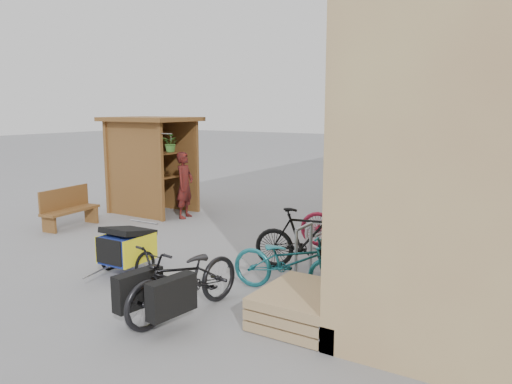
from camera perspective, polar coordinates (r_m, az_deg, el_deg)
The scene contains 17 objects.
ground at distance 9.08m, azimuth -7.78°, elevation -7.30°, with size 80.00×80.00×0.00m, color gray.
kiosk at distance 12.77m, azimuth -12.19°, elevation 4.57°, with size 2.49×1.65×2.40m.
bike_rack at distance 9.86m, azimuth 11.73°, elevation -2.96°, with size 0.05×5.35×0.86m.
pallet_stack at distance 6.34m, azimuth 5.41°, elevation -12.87°, with size 1.00×1.20×0.40m.
bench at distance 11.80m, azimuth -20.66°, elevation -1.65°, with size 0.58×1.43×0.88m.
shopping_carts at distance 13.38m, azimuth 20.43°, elevation 0.20°, with size 0.56×1.87×1.00m.
child_trailer at distance 8.27m, azimuth -14.56°, elevation -6.01°, with size 0.81×1.37×0.80m.
cargo_bike at distance 6.46m, azimuth -8.33°, elevation -9.89°, with size 0.89×1.93×0.98m.
person_kiosk at distance 12.06m, azimuth -8.15°, elevation 0.79°, with size 0.58×0.38×1.60m, color maroon.
bike_0 at distance 7.20m, azimuth 3.88°, elevation -7.95°, with size 0.61×1.75×0.92m, color #1D6A75.
bike_1 at distance 8.18m, azimuth 5.66°, elevation -5.44°, with size 0.48×1.71×1.03m, color black.
bike_2 at distance 9.14m, azimuth 10.10°, elevation -4.46°, with size 0.57×1.64×0.86m, color #B2B1AD.
bike_3 at distance 9.54m, azimuth 10.24°, elevation -3.32°, with size 0.49×1.73×1.04m, color maroon.
bike_4 at distance 10.21m, azimuth 13.53°, elevation -3.05°, with size 0.58×1.67×0.88m, color #A7A7AC.
bike_5 at distance 10.60m, azimuth 13.66°, elevation -2.50°, with size 0.43×1.51×0.91m, color #B2B1AD.
bike_6 at distance 11.52m, azimuth 15.19°, elevation -1.36°, with size 0.67×1.92×1.01m, color #B2B1AD.
bike_7 at distance 11.80m, azimuth 15.25°, elevation -0.97°, with size 0.50×1.76×1.06m, color #1D6A75.
Camera 1 is at (5.60, -6.65, 2.63)m, focal length 35.00 mm.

